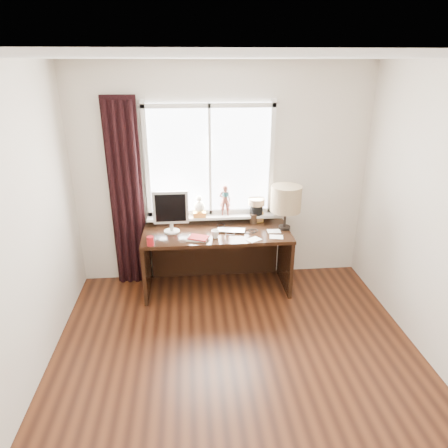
{
  "coord_description": "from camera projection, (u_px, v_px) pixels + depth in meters",
  "views": [
    {
      "loc": [
        -0.4,
        -2.59,
        2.58
      ],
      "look_at": [
        -0.05,
        1.25,
        1.0
      ],
      "focal_mm": 32.0,
      "sensor_mm": 36.0,
      "label": 1
    }
  ],
  "objects": [
    {
      "name": "window",
      "position": [
        211.0,
        178.0,
        4.69
      ],
      "size": [
        1.52,
        0.2,
        1.4
      ],
      "color": "white",
      "rests_on": "ground"
    },
    {
      "name": "laptop",
      "position": [
        231.0,
        231.0,
        4.61
      ],
      "size": [
        0.35,
        0.26,
        0.03
      ],
      "primitive_type": "imported",
      "rotation": [
        0.0,
        0.0,
        -0.2
      ],
      "color": "silver",
      "rests_on": "desk"
    },
    {
      "name": "wall_back",
      "position": [
        222.0,
        177.0,
        4.75
      ],
      "size": [
        3.5,
        0.0,
        2.6
      ],
      "primitive_type": "cube",
      "rotation": [
        1.57,
        0.0,
        0.0
      ],
      "color": "beige",
      "rests_on": "ground"
    },
    {
      "name": "desk_cables",
      "position": [
        243.0,
        230.0,
        4.65
      ],
      "size": [
        0.49,
        0.38,
        0.01
      ],
      "color": "black",
      "rests_on": "desk"
    },
    {
      "name": "curtain",
      "position": [
        126.0,
        197.0,
        4.64
      ],
      "size": [
        0.38,
        0.09,
        2.25
      ],
      "color": "black",
      "rests_on": "floor"
    },
    {
      "name": "red_cup",
      "position": [
        150.0,
        241.0,
        4.25
      ],
      "size": [
        0.08,
        0.08,
        0.1
      ],
      "primitive_type": "cylinder",
      "color": "#A91418",
      "rests_on": "desk"
    },
    {
      "name": "table_lamp",
      "position": [
        286.0,
        199.0,
        4.56
      ],
      "size": [
        0.35,
        0.35,
        0.52
      ],
      "color": "black",
      "rests_on": "desk"
    },
    {
      "name": "notebook_stack",
      "position": [
        198.0,
        238.0,
        4.41
      ],
      "size": [
        0.26,
        0.22,
        0.03
      ],
      "color": "beige",
      "rests_on": "desk"
    },
    {
      "name": "floor",
      "position": [
        243.0,
        387.0,
        3.4
      ],
      "size": [
        3.5,
        4.0,
        0.0
      ],
      "primitive_type": "cube",
      "color": "#502512",
      "rests_on": "ground"
    },
    {
      "name": "mug",
      "position": [
        215.0,
        234.0,
        4.44
      ],
      "size": [
        0.12,
        0.13,
        0.09
      ],
      "primitive_type": "imported",
      "rotation": [
        0.0,
        0.0,
        1.02
      ],
      "color": "white",
      "rests_on": "desk"
    },
    {
      "name": "desk",
      "position": [
        216.0,
        247.0,
        4.79
      ],
      "size": [
        1.7,
        0.7,
        0.75
      ],
      "color": "black",
      "rests_on": "floor"
    },
    {
      "name": "brush_holder",
      "position": [
        253.0,
        219.0,
        4.83
      ],
      "size": [
        0.09,
        0.09,
        0.25
      ],
      "color": "black",
      "rests_on": "desk"
    },
    {
      "name": "monitor",
      "position": [
        171.0,
        209.0,
        4.5
      ],
      "size": [
        0.4,
        0.18,
        0.49
      ],
      "color": "beige",
      "rests_on": "desk"
    },
    {
      "name": "loose_papers",
      "position": [
        268.0,
        236.0,
        4.5
      ],
      "size": [
        0.44,
        0.36,
        0.0
      ],
      "color": "white",
      "rests_on": "desk"
    },
    {
      "name": "icon_frame",
      "position": [
        260.0,
        218.0,
        4.85
      ],
      "size": [
        0.1,
        0.04,
        0.13
      ],
      "color": "gold",
      "rests_on": "desk"
    },
    {
      "name": "ceiling",
      "position": [
        251.0,
        58.0,
        2.41
      ],
      "size": [
        3.5,
        4.0,
        0.0
      ],
      "primitive_type": "cube",
      "color": "white",
      "rests_on": "wall_back"
    }
  ]
}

